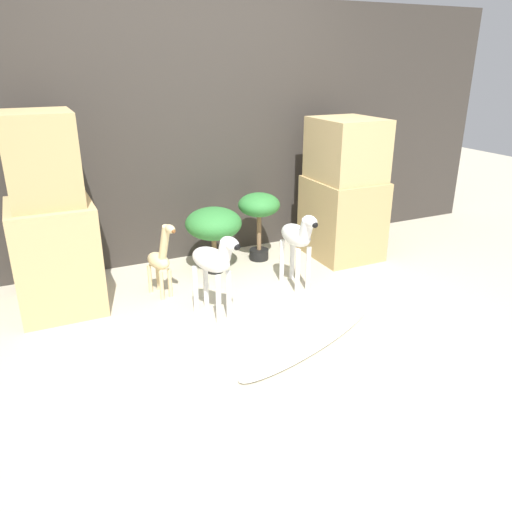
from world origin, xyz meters
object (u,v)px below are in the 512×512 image
at_px(zebra_left, 214,262).
at_px(giraffe_figurine, 160,259).
at_px(zebra_right, 298,238).
at_px(potted_palm_front, 214,225).
at_px(potted_palm_back, 259,210).
at_px(surfboard, 308,341).

height_order(zebra_left, giraffe_figurine, zebra_left).
distance_m(zebra_right, potted_palm_front, 0.74).
relative_size(zebra_right, potted_palm_back, 1.03).
distance_m(giraffe_figurine, surfboard, 1.30).
relative_size(giraffe_figurine, potted_palm_back, 1.00).
xyz_separation_m(zebra_right, giraffe_figurine, (-1.02, 0.29, -0.11)).
bearing_deg(potted_palm_back, surfboard, -103.04).
bearing_deg(zebra_right, zebra_left, -165.75).
height_order(zebra_right, potted_palm_front, zebra_right).
bearing_deg(surfboard, giraffe_figurine, 121.70).
distance_m(zebra_left, giraffe_figurine, 0.55).
distance_m(zebra_right, giraffe_figurine, 1.07).
relative_size(zebra_left, potted_palm_front, 1.12).
height_order(potted_palm_back, surfboard, potted_palm_back).
bearing_deg(potted_palm_back, potted_palm_front, -167.55).
bearing_deg(potted_palm_front, surfboard, -84.34).
height_order(potted_palm_front, potted_palm_back, potted_palm_back).
xyz_separation_m(zebra_right, potted_palm_back, (-0.02, 0.66, 0.05)).
height_order(giraffe_figurine, potted_palm_front, giraffe_figurine).
distance_m(zebra_left, potted_palm_back, 1.14).
relative_size(potted_palm_front, surfboard, 0.45).
bearing_deg(surfboard, zebra_left, 124.60).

